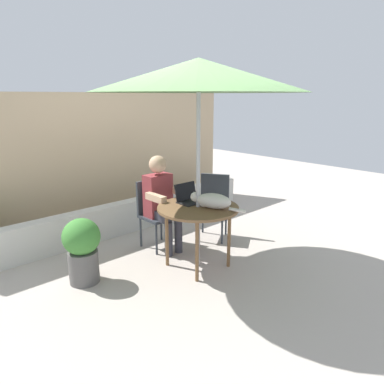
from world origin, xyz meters
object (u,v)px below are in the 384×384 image
person_seated (161,198)px  cat (212,201)px  patio_umbrella (199,75)px  laptop (188,197)px  chair_occupied (154,208)px  potted_plant_by_chair (82,248)px  patio_table (198,212)px  chair_empty (214,201)px

person_seated → cat: 0.82m
patio_umbrella → cat: (0.07, -0.14, -1.32)m
laptop → cat: 0.36m
cat → laptop: bearing=93.8°
chair_occupied → person_seated: bearing=-90.0°
patio_umbrella → cat: bearing=-62.5°
cat → potted_plant_by_chair: bearing=150.2°
chair_occupied → laptop: (0.05, -0.61, 0.28)m
laptop → potted_plant_by_chair: 1.31m
laptop → patio_table: bearing=-103.2°
chair_occupied → potted_plant_by_chair: 1.19m
laptop → person_seated: bearing=96.3°
chair_empty → laptop: size_ratio=2.91×
laptop → cat: (0.02, -0.36, 0.02)m
patio_table → chair_occupied: chair_occupied is taller
chair_empty → laptop: bearing=-157.5°
person_seated → laptop: 0.47m
patio_table → person_seated: bearing=90.0°
patio_umbrella → potted_plant_by_chair: patio_umbrella is taller
person_seated → potted_plant_by_chair: (-1.15, -0.11, -0.29)m
chair_occupied → chair_empty: bearing=-20.5°
chair_empty → potted_plant_by_chair: size_ratio=1.24×
patio_umbrella → chair_empty: bearing=33.3°
patio_table → cat: size_ratio=1.47×
patio_table → person_seated: (0.00, 0.67, 0.02)m
potted_plant_by_chair → patio_table: bearing=-25.9°
laptop → potted_plant_by_chair: (-1.20, 0.34, -0.40)m
patio_table → chair_empty: 0.97m
chair_empty → person_seated: person_seated is taller
chair_occupied → cat: (0.07, -0.97, 0.30)m
patio_table → laptop: bearing=76.8°
chair_empty → laptop: 0.86m
patio_umbrella → person_seated: patio_umbrella is taller
potted_plant_by_chair → chair_occupied: bearing=13.2°
patio_table → person_seated: person_seated is taller
patio_umbrella → potted_plant_by_chair: (-1.15, 0.56, -1.74)m
patio_table → laptop: (0.05, 0.22, 0.13)m
patio_umbrella → chair_empty: (0.80, 0.53, -1.62)m
patio_table → chair_empty: (0.80, 0.53, -0.15)m
cat → potted_plant_by_chair: size_ratio=0.88×
patio_table → chair_occupied: (0.00, 0.83, -0.15)m
chair_occupied → person_seated: 0.23m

